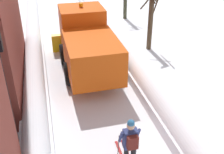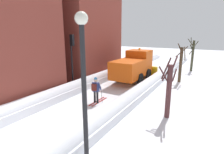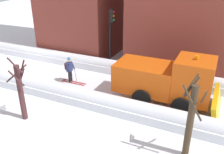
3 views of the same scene
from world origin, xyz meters
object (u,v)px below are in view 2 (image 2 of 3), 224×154
Objects in this scene: skier at (96,89)px; bare_tree_mid at (181,63)px; bare_tree_near at (169,89)px; bare_tree_far at (192,55)px; plow_truck at (134,66)px; street_lamp at (84,77)px; traffic_light_pole at (72,52)px.

skier is 9.33m from bare_tree_mid.
bare_tree_far is at bearing 91.71° from bare_tree_near.
bare_tree_mid is 0.91× the size of bare_tree_far.
bare_tree_near is at bearing -52.98° from plow_truck.
bare_tree_near is at bearing 74.37° from street_lamp.
bare_tree_mid is 6.06m from bare_tree_far.
bare_tree_mid is (-0.76, 8.16, 0.15)m from bare_tree_near.
traffic_light_pole is 1.23× the size of bare_tree_mid.
bare_tree_far is (4.25, 14.47, 1.01)m from skier.
plow_truck is 6.21m from traffic_light_pole.
bare_tree_near reaches higher than skier.
plow_truck is 4.43m from bare_tree_mid.
plow_truck is 1.63× the size of bare_tree_mid.
bare_tree_near is 14.22m from bare_tree_far.
bare_tree_near is at bearing -88.29° from bare_tree_far.
bare_tree_far reaches higher than bare_tree_near.
bare_tree_mid reaches higher than skier.
traffic_light_pole reaches higher than skier.
bare_tree_mid reaches higher than plow_truck.
traffic_light_pole is at bearing -122.66° from plow_truck.
skier is 0.44× the size of bare_tree_far.
traffic_light_pole is (-3.23, -5.03, 1.68)m from plow_truck.
traffic_light_pole is 9.33m from street_lamp.
skier is at bearing -176.77° from bare_tree_near.
bare_tree_near is (1.51, 5.40, -1.68)m from street_lamp.
plow_truck is at bearing -155.45° from bare_tree_mid.
bare_tree_mid is at bearing 43.48° from traffic_light_pole.
plow_truck is 1.47× the size of bare_tree_far.
bare_tree_mid is at bearing 95.30° from bare_tree_near.
skier is 15.12m from bare_tree_far.
plow_truck is at bearing -118.88° from bare_tree_far.
bare_tree_far is at bearing 73.63° from skier.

